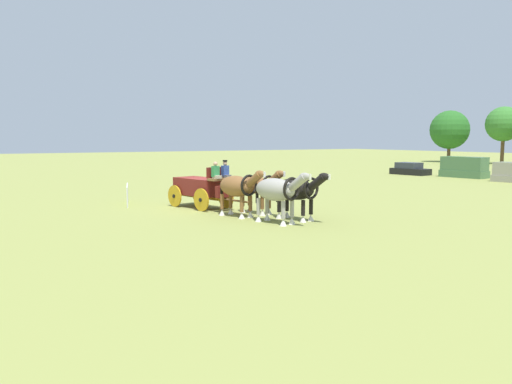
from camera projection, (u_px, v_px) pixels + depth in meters
The scene contains 11 objects.
ground_plane at pixel (200, 207), 27.13m from camera, with size 220.00×220.00×0.00m, color olive.
show_wagon at pixel (202, 187), 26.87m from camera, with size 5.92×2.47×2.61m.
draft_horse_rear_near at pixel (258, 187), 24.66m from camera, with size 3.03×1.28×2.23m.
draft_horse_rear_off at pixel (238, 187), 23.78m from camera, with size 3.04×1.42×2.28m.
draft_horse_lead_near at pixel (297, 190), 22.80m from camera, with size 3.11×1.42×2.24m.
draft_horse_lead_off at pixel (277, 191), 21.90m from camera, with size 3.18×1.45×2.31m.
parked_vehicle_a at pixel (410, 169), 51.57m from camera, with size 4.05×2.29×1.24m.
parked_vehicle_b at pixel (464, 167), 47.77m from camera, with size 4.44×2.28×1.97m.
tree_a at pixel (450, 130), 78.32m from camera, with size 6.00×6.00×8.04m.
tree_b at pixel (504, 124), 72.28m from camera, with size 5.02×5.02×8.28m.
sponsor_banner at pixel (127, 195), 28.36m from camera, with size 3.20×0.06×1.10m, color silver.
Camera 1 is at (24.64, -11.17, 3.72)m, focal length 35.26 mm.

